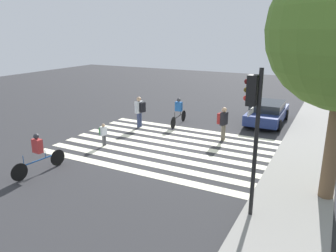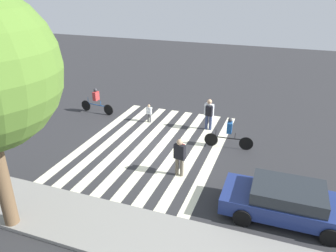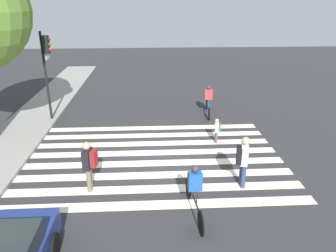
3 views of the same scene
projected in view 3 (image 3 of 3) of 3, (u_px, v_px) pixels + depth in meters
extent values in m
plane|color=#2D2D30|center=(155.00, 158.00, 13.10)|extent=(60.00, 60.00, 0.00)
cube|color=#F2EDCC|center=(157.00, 205.00, 10.14)|extent=(0.48, 10.00, 0.01)
cube|color=#F2EDCC|center=(157.00, 189.00, 10.99)|extent=(0.48, 10.00, 0.01)
cube|color=#F2EDCC|center=(156.00, 175.00, 11.83)|extent=(0.48, 10.00, 0.01)
cube|color=#F2EDCC|center=(156.00, 163.00, 12.68)|extent=(0.48, 10.00, 0.01)
cube|color=#F2EDCC|center=(155.00, 153.00, 13.52)|extent=(0.48, 10.00, 0.01)
cube|color=#F2EDCC|center=(155.00, 143.00, 14.37)|extent=(0.48, 10.00, 0.01)
cube|color=#F2EDCC|center=(154.00, 135.00, 15.22)|extent=(0.48, 10.00, 0.01)
cube|color=#F2EDCC|center=(154.00, 128.00, 16.06)|extent=(0.48, 10.00, 0.01)
cylinder|color=black|center=(46.00, 78.00, 16.15)|extent=(0.12, 0.12, 4.50)
cube|color=black|center=(46.00, 45.00, 15.56)|extent=(0.32, 0.26, 0.84)
cube|color=silver|center=(48.00, 57.00, 15.78)|extent=(0.60, 0.02, 0.16)
sphere|color=#590F0F|center=(49.00, 40.00, 15.48)|extent=(0.15, 0.15, 0.15)
sphere|color=#59470F|center=(49.00, 44.00, 15.57)|extent=(0.15, 0.15, 0.15)
sphere|color=red|center=(50.00, 49.00, 15.66)|extent=(0.15, 0.15, 0.15)
cylinder|color=navy|center=(243.00, 176.00, 10.92)|extent=(0.16, 0.16, 0.86)
cylinder|color=navy|center=(242.00, 173.00, 11.13)|extent=(0.16, 0.16, 0.86)
cube|color=silver|center=(244.00, 154.00, 10.74)|extent=(0.54, 0.34, 0.68)
sphere|color=tan|center=(246.00, 141.00, 10.56)|extent=(0.27, 0.27, 0.27)
cube|color=black|center=(239.00, 155.00, 10.69)|extent=(0.41, 0.26, 0.57)
cylinder|color=#4C4C51|center=(216.00, 138.00, 14.30)|extent=(0.10, 0.10, 0.53)
cylinder|color=#4C4C51|center=(216.00, 136.00, 14.43)|extent=(0.10, 0.10, 0.53)
cube|color=silver|center=(217.00, 127.00, 14.19)|extent=(0.33, 0.18, 0.42)
sphere|color=tan|center=(217.00, 121.00, 14.08)|extent=(0.17, 0.17, 0.17)
cube|color=#2D6638|center=(219.00, 127.00, 14.21)|extent=(0.25, 0.14, 0.35)
cylinder|color=#6B6051|center=(89.00, 180.00, 10.70)|extent=(0.16, 0.16, 0.83)
cylinder|color=#6B6051|center=(90.00, 177.00, 10.91)|extent=(0.16, 0.16, 0.83)
cube|color=black|center=(88.00, 159.00, 10.53)|extent=(0.51, 0.30, 0.65)
sphere|color=tan|center=(86.00, 146.00, 10.36)|extent=(0.26, 0.26, 0.26)
cube|color=maroon|center=(94.00, 158.00, 10.57)|extent=(0.39, 0.23, 0.55)
cylinder|color=black|center=(207.00, 103.00, 18.63)|extent=(0.69, 0.11, 0.68)
cylinder|color=black|center=(209.00, 114.00, 17.00)|extent=(0.69, 0.11, 0.68)
cube|color=#1E4C8C|center=(208.00, 105.00, 17.74)|extent=(1.49, 0.18, 0.04)
cylinder|color=#1E4C8C|center=(209.00, 104.00, 17.40)|extent=(0.03, 0.03, 0.32)
cylinder|color=#1E4C8C|center=(207.00, 98.00, 18.28)|extent=(0.03, 0.03, 0.40)
cube|color=#B73333|center=(209.00, 94.00, 17.52)|extent=(0.28, 0.42, 0.55)
sphere|color=#333338|center=(209.00, 87.00, 17.38)|extent=(0.22, 0.22, 0.22)
cylinder|color=black|center=(188.00, 188.00, 10.39)|extent=(0.69, 0.10, 0.69)
cylinder|color=black|center=(201.00, 223.00, 8.79)|extent=(0.69, 0.10, 0.69)
cube|color=black|center=(194.00, 199.00, 9.52)|extent=(1.48, 0.16, 0.04)
cylinder|color=black|center=(197.00, 200.00, 9.18)|extent=(0.03, 0.03, 0.32)
cylinder|color=black|center=(190.00, 181.00, 10.05)|extent=(0.03, 0.03, 0.40)
cube|color=#1E5199|center=(195.00, 181.00, 9.30)|extent=(0.27, 0.42, 0.55)
sphere|color=#333338|center=(195.00, 169.00, 9.15)|extent=(0.22, 0.22, 0.22)
cylinder|color=black|center=(53.00, 246.00, 8.02)|extent=(0.64, 0.20, 0.64)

